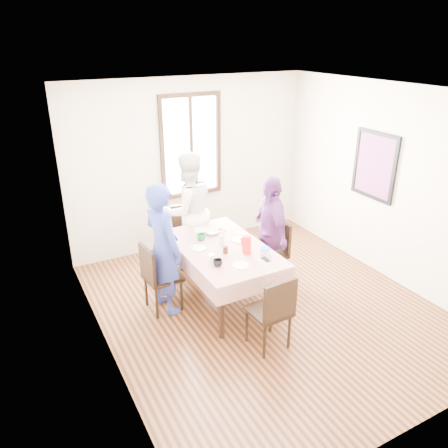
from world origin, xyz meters
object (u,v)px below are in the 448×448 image
at_px(dining_table, 222,273).
at_px(person_far, 188,211).
at_px(person_right, 269,232).
at_px(chair_left, 163,277).
at_px(chair_right, 269,254).
at_px(person_left, 163,249).
at_px(chair_near, 269,311).
at_px(chair_far, 188,237).

height_order(dining_table, person_far, person_far).
bearing_deg(person_right, dining_table, -75.30).
bearing_deg(chair_left, dining_table, 75.29).
bearing_deg(chair_left, chair_right, 82.58).
relative_size(chair_right, person_right, 0.58).
bearing_deg(person_far, person_right, 122.86).
relative_size(chair_right, person_far, 0.52).
height_order(dining_table, chair_left, chair_left).
bearing_deg(person_far, chair_left, 47.06).
xyz_separation_m(chair_left, person_left, (0.02, 0.00, 0.39)).
xyz_separation_m(dining_table, chair_near, (0.00, -1.10, 0.08)).
bearing_deg(chair_far, chair_right, 131.79).
xyz_separation_m(chair_left, chair_right, (1.54, -0.10, 0.00)).
distance_m(chair_left, chair_far, 1.22).
distance_m(chair_left, person_left, 0.39).
height_order(chair_left, person_right, person_right).
bearing_deg(chair_right, person_right, 92.67).
distance_m(dining_table, person_far, 1.19).
bearing_deg(dining_table, person_far, 90.00).
relative_size(person_left, person_right, 1.07).
xyz_separation_m(chair_near, person_far, (0.00, 2.17, 0.43)).
distance_m(chair_near, person_left, 1.50).
xyz_separation_m(dining_table, chair_left, (-0.77, 0.15, 0.08)).
bearing_deg(chair_near, dining_table, 86.96).
bearing_deg(dining_table, chair_near, -90.00).
height_order(chair_right, person_left, person_left).
relative_size(chair_right, chair_near, 1.00).
bearing_deg(chair_far, chair_near, 95.47).
xyz_separation_m(chair_left, person_far, (0.77, 0.93, 0.43)).
height_order(dining_table, person_right, person_right).
relative_size(chair_left, person_left, 0.54).
relative_size(dining_table, person_right, 1.01).
bearing_deg(chair_left, chair_far, 137.19).
distance_m(chair_right, person_left, 1.57).
distance_m(person_left, person_right, 1.50).
relative_size(chair_right, person_left, 0.54).
xyz_separation_m(chair_far, person_left, (-0.75, -0.95, 0.39)).
height_order(chair_near, person_right, person_right).
distance_m(dining_table, person_left, 0.90).
bearing_deg(person_left, dining_table, -113.74).
distance_m(chair_right, chair_far, 1.30).
distance_m(chair_near, person_right, 1.41).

